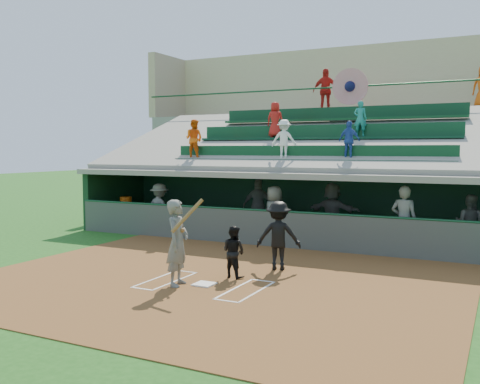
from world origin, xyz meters
The scene contains 20 objects.
ground centered at (0.00, 0.00, 0.00)m, with size 100.00×100.00×0.00m, color #1A4E16.
dirt_slab centered at (0.00, 0.50, 0.01)m, with size 11.00×9.00×0.02m, color brown.
home_plate centered at (0.00, 0.00, 0.04)m, with size 0.43×0.43×0.03m, color white.
batters_box_chalk centered at (0.00, 0.00, 0.02)m, with size 2.65×1.85×0.01m.
dugout_floor centered at (0.00, 6.75, 0.02)m, with size 16.00×3.50×0.04m, color gray.
concourse_slab centered at (0.00, 13.50, 2.30)m, with size 20.00×3.00×4.60m, color gray.
grandstand centered at (-0.01, 10.51, 2.26)m, with size 20.40×10.40×7.80m.
batter_at_plate centered at (-0.50, -0.29, 0.97)m, with size 0.92×0.80×1.95m.
catcher centered at (0.26, 0.92, 0.63)m, with size 0.59×0.46×1.21m, color black.
home_umpire centered at (0.89, 2.14, 0.87)m, with size 1.10×0.63×1.71m, color black.
dugout_bench centered at (-0.10, 8.13, 0.27)m, with size 15.06×0.45×0.45m, color olive.
white_table centered at (-6.98, 6.20, 0.40)m, with size 0.83×0.62×0.72m, color white.
water_cooler centered at (-7.04, 6.14, 0.98)m, with size 0.44×0.44×0.44m, color #DD590D.
dugout_player_a centered at (-5.10, 5.58, 0.92)m, with size 1.14×0.65×1.76m, color #5D5F5A.
dugout_player_b centered at (-1.82, 6.89, 1.02)m, with size 1.14×0.48×1.95m, color #535550.
dugout_player_c centered at (-0.62, 5.43, 0.95)m, with size 0.89×0.58×1.82m, color #575954.
dugout_player_d centered at (0.87, 6.78, 0.99)m, with size 1.75×0.56×1.89m, color #555752.
dugout_player_e centered at (3.37, 5.33, 1.02)m, with size 0.71×0.47×1.96m, color #5D605B.
dugout_player_f centered at (4.99, 6.72, 0.87)m, with size 0.81×0.63×1.67m, color #60625D.
concourse_staff_a centered at (-1.22, 12.57, 5.55)m, with size 1.11×0.46×1.90m, color red.
Camera 1 is at (5.89, -10.04, 3.01)m, focal length 40.00 mm.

